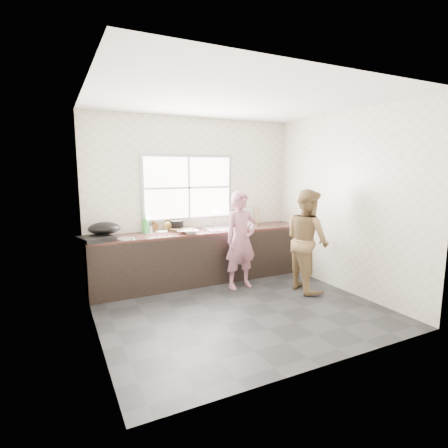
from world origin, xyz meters
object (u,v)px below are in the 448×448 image
wok (104,228)px  bowl_crabs (242,226)px  cutting_board (181,229)px  pot_lid_right (150,233)px  woman (241,243)px  bowl_mince (191,232)px  bowl_held (241,226)px  dish_rack (244,216)px  black_pot (176,225)px  plate_food (162,231)px  bottle_brown_short (168,225)px  pot_lid_left (126,239)px  burner (96,239)px  bottle_brown_tall (155,226)px  person_side (307,240)px  bottle_green (145,223)px  glass_jar (151,229)px

wok → bowl_crabs: bearing=-3.6°
cutting_board → pot_lid_right: size_ratio=1.63×
woman → bowl_mince: woman is taller
bowl_held → cutting_board: bearing=166.5°
bowl_held → dish_rack: size_ratio=0.46×
bowl_held → pot_lid_right: 1.53m
woman → black_pot: (-0.78, 0.78, 0.23)m
woman → pot_lid_right: bearing=146.4°
plate_food → bottle_brown_short: (0.13, 0.08, 0.09)m
wok → pot_lid_left: size_ratio=1.71×
bowl_crabs → burner: same height
black_pot → bottle_brown_short: bearing=180.0°
burner → dish_rack: (2.57, 0.31, 0.13)m
cutting_board → burner: (-1.36, -0.28, 0.01)m
bottle_brown_tall → pot_lid_left: 0.68m
plate_food → bottle_brown_short: size_ratio=1.06×
cutting_board → woman: bearing=-44.0°
bowl_mince → bottle_brown_short: (-0.23, 0.44, 0.06)m
person_side → bottle_brown_short: size_ratio=8.33×
bottle_green → dish_rack: bearing=-1.4°
bowl_held → wok: size_ratio=0.43×
person_side → dish_rack: person_side is taller
bowl_crabs → bowl_held: bearing=121.2°
woman → burner: bearing=164.2°
bowl_mince → bowl_crabs: bearing=6.0°
bottle_brown_tall → glass_jar: bearing=180.0°
bottle_brown_short → wok: wok is taller
cutting_board → bottle_green: bearing=172.0°
burner → bottle_brown_short: bearing=17.2°
plate_food → pot_lid_left: (-0.63, -0.33, -0.00)m
cutting_board → plate_food: 0.33m
glass_jar → burner: (-0.87, -0.36, -0.02)m
bottle_brown_short → dish_rack: bearing=-1.7°
bowl_crabs → person_side: bearing=-59.6°
plate_food → pot_lid_left: bearing=-152.4°
cutting_board → bottle_brown_short: size_ratio=2.34×
bottle_brown_short → glass_jar: (-0.28, 0.00, -0.05)m
woman → glass_jar: 1.46m
bowl_mince → dish_rack: size_ratio=0.55×
black_pot → glass_jar: bearing=180.0°
bowl_held → burner: same height
person_side → plate_food: (-1.91, 1.25, 0.09)m
glass_jar → dish_rack: (1.70, -0.04, 0.11)m
wok → bottle_green: bearing=17.0°
dish_rack → pot_lid_right: (-1.74, -0.04, -0.15)m
bowl_held → woman: bearing=-119.3°
burner → glass_jar: bearing=22.2°
bowl_mince → bowl_crabs: size_ratio=1.17×
bottle_brown_tall → glass_jar: size_ratio=1.96×
burner → pot_lid_right: size_ratio=1.55×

